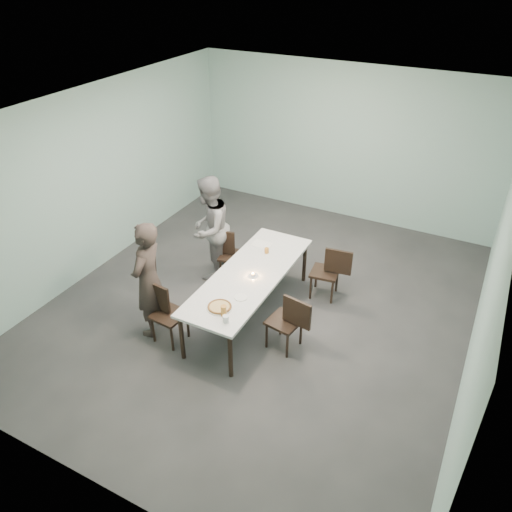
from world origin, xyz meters
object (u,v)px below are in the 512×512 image
at_px(chair_near_left, 164,309).
at_px(chair_far_left, 229,251).
at_px(amber_tumbler, 267,250).
at_px(chair_near_right, 289,319).
at_px(pizza, 220,307).
at_px(diner_far, 209,228).
at_px(side_plate, 241,297).
at_px(chair_far_right, 330,269).
at_px(beer_glass, 224,311).
at_px(water_tumbler, 226,319).
at_px(table, 249,277).
at_px(diner_near, 148,280).
at_px(tealight, 253,275).

height_order(chair_near_left, chair_far_left, same).
relative_size(chair_near_left, amber_tumbler, 10.88).
distance_m(chair_far_left, chair_near_right, 1.95).
distance_m(pizza, amber_tumbler, 1.51).
height_order(diner_far, side_plate, diner_far).
xyz_separation_m(chair_far_right, beer_glass, (-0.72, -1.99, 0.32)).
xyz_separation_m(chair_near_left, chair_near_right, (1.63, 0.59, 0.00)).
bearing_deg(beer_glass, pizza, 140.09).
height_order(chair_far_left, water_tumbler, chair_far_left).
bearing_deg(table, chair_far_left, 136.36).
bearing_deg(chair_far_left, chair_far_right, -0.72).
height_order(diner_near, amber_tumbler, diner_near).
bearing_deg(pizza, table, 91.82).
bearing_deg(chair_near_right, table, -16.19).
distance_m(water_tumbler, tealight, 1.06).
xyz_separation_m(side_plate, tealight, (-0.09, 0.53, 0.02)).
relative_size(side_plate, beer_glass, 1.20).
height_order(diner_far, amber_tumbler, diner_far).
bearing_deg(chair_far_right, chair_near_right, 80.32).
distance_m(table, diner_near, 1.43).
bearing_deg(diner_near, diner_far, 171.18).
bearing_deg(chair_near_left, amber_tumbler, 69.44).
bearing_deg(tealight, table, 160.63).
distance_m(diner_near, beer_glass, 1.23).
xyz_separation_m(chair_far_left, chair_far_right, (1.66, 0.26, 0.00)).
height_order(table, diner_near, diner_near).
height_order(chair_near_left, water_tumbler, chair_near_left).
xyz_separation_m(diner_near, beer_glass, (1.23, -0.06, -0.04)).
distance_m(table, tealight, 0.11).
relative_size(chair_far_right, side_plate, 4.83).
bearing_deg(chair_far_left, diner_near, -109.83).
bearing_deg(pizza, tealight, 86.87).
xyz_separation_m(table, diner_far, (-1.11, 0.70, 0.18)).
distance_m(chair_near_left, diner_far, 1.74).
height_order(beer_glass, amber_tumbler, beer_glass).
relative_size(chair_near_right, amber_tumbler, 10.88).
bearing_deg(side_plate, chair_far_right, 65.26).
bearing_deg(pizza, diner_near, -177.56).
height_order(chair_near_right, tealight, chair_near_right).
height_order(diner_near, pizza, diner_near).
bearing_deg(chair_near_right, amber_tumbler, -40.82).
distance_m(water_tumbler, amber_tumbler, 1.73).
distance_m(diner_near, water_tumbler, 1.33).
xyz_separation_m(diner_far, tealight, (1.18, -0.72, -0.10)).
relative_size(diner_near, diner_far, 0.99).
relative_size(chair_far_left, beer_glass, 5.80).
distance_m(beer_glass, amber_tumbler, 1.63).
distance_m(table, chair_near_left, 1.28).
bearing_deg(amber_tumbler, chair_near_right, -50.14).
relative_size(chair_near_left, pizza, 2.56).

